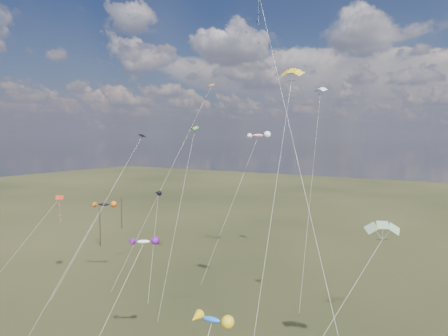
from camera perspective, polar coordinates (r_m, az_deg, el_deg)
The scene contains 15 objects.
utility_pole_near at distance 89.08m, azimuth -17.29°, elevation -8.05°, with size 1.40×0.20×8.00m.
utility_pole_far at distance 104.14m, azimuth -14.41°, elevation -6.17°, with size 1.40×0.20×8.00m.
diamond_navy_tall at distance 48.54m, azimuth 5.96°, elevation 18.16°, with size 20.82×24.80×40.90m.
diamond_black_mid at distance 56.79m, azimuth -15.38°, elevation -2.29°, with size 2.51×17.86×23.51m.
diamond_red_low at distance 66.63m, azimuth -22.88°, elevation -5.97°, with size 3.90×12.72×14.11m.
diamond_orange_center at distance 64.17m, azimuth -6.44°, elevation 2.30°, with size 8.45×15.99×31.88m.
parafoil_yellow at distance 45.94m, azimuth 9.61°, elevation 13.40°, with size 4.23×17.80×31.15m.
parafoil_blue_white at distance 68.14m, azimuth 13.59°, elevation 10.82°, with size 4.37×17.72×31.57m.
parafoil_striped at distance 38.77m, azimuth 21.72°, elevation -7.63°, with size 8.31×10.10×16.02m.
parafoil_tricolor at distance 64.52m, azimuth -4.32°, elevation 5.67°, with size 6.74×17.01×25.21m.
novelty_black_orange at distance 65.76m, azimuth -16.82°, elevation -5.03°, with size 3.50×11.09×13.03m.
novelty_orange_black at distance 62.85m, azimuth -9.36°, elevation -3.59°, with size 5.10×8.21×14.88m.
novelty_white_purple at distance 41.17m, azimuth -11.47°, elevation -10.35°, with size 2.62×12.00×13.22m.
novelty_redwhite_stripe at distance 71.60m, azimuth 4.85°, elevation 4.62°, with size 4.65×15.71×24.09m.
novelty_blue_yellow at distance 26.64m, azimuth -1.83°, elevation -20.94°, with size 2.57×8.81×12.26m.
Camera 1 is at (27.53, -27.22, 23.22)m, focal length 32.00 mm.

